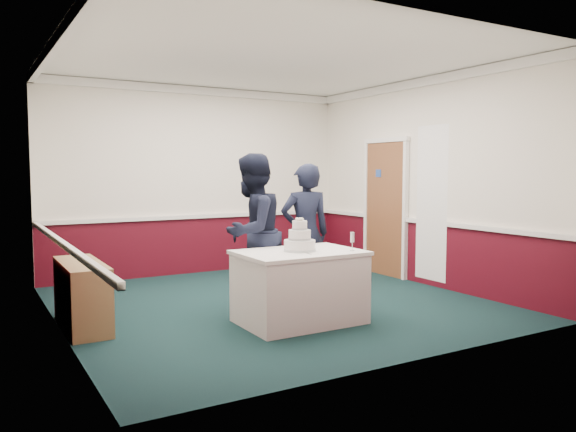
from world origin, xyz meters
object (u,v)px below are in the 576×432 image
cake_table (300,286)px  wedding_cake (300,241)px  sideboard (82,295)px  person_woman (305,233)px  champagne_flute (352,238)px  cake_knife (307,253)px  person_man (252,233)px

cake_table → wedding_cake: 0.50m
sideboard → wedding_cake: size_ratio=3.30×
sideboard → person_woman: person_woman is taller
champagne_flute → cake_knife: bearing=171.4°
person_man → person_woman: (0.78, 0.05, -0.06)m
sideboard → champagne_flute: champagne_flute is taller
wedding_cake → person_woman: (0.57, 0.79, -0.03)m
champagne_flute → person_man: person_man is taller
person_woman → cake_table: bearing=67.9°
person_man → person_woman: 0.78m
wedding_cake → champagne_flute: 0.57m
cake_knife → champagne_flute: (0.53, -0.08, 0.14)m
wedding_cake → person_woman: person_woman is taller
wedding_cake → cake_table: bearing=-90.0°
champagne_flute → person_woman: 1.08m
cake_knife → person_woman: size_ratio=0.13×
wedding_cake → person_woman: 0.98m
cake_table → wedding_cake: bearing=90.0°
person_woman → person_man: bearing=17.2°
cake_knife → person_woman: (0.60, 0.99, 0.08)m
wedding_cake → person_man: (-0.21, 0.74, 0.03)m
cake_knife → champagne_flute: 0.55m
wedding_cake → person_man: bearing=105.8°
wedding_cake → cake_knife: (-0.03, -0.20, -0.11)m
champagne_flute → cake_table: bearing=150.8°
cake_knife → person_man: person_man is taller
sideboard → cake_table: size_ratio=0.91×
wedding_cake → person_man: size_ratio=0.20×
champagne_flute → person_woman: size_ratio=0.12×
champagne_flute → person_man: bearing=124.8°
person_man → person_woman: bearing=151.4°
cake_table → champagne_flute: 0.78m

